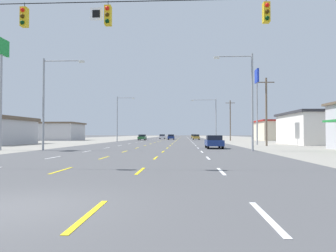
{
  "coord_description": "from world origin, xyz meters",
  "views": [
    {
      "loc": [
        3.65,
        -6.79,
        1.62
      ],
      "look_at": [
        0.72,
        51.28,
        3.06
      ],
      "focal_mm": 34.04,
      "sensor_mm": 36.0,
      "label": 1
    }
  ],
  "objects_px": {
    "pole_sign_left_row_0": "(1,65)",
    "streetlight_left_row_1": "(119,116)",
    "sedan_center_turn_midfar": "(171,137)",
    "sedan_far_right_farther": "(194,136)",
    "sedan_far_left_near": "(142,137)",
    "streetlight_right_row_0": "(248,95)",
    "sedan_inner_left_far": "(162,137)",
    "streetlight_right_row_1": "(213,116)",
    "sedan_far_right_nearest": "(214,142)",
    "streetlight_left_row_0": "(48,97)",
    "sedan_far_right_mid": "(196,137)",
    "pole_sign_right_row_1": "(257,88)"
  },
  "relations": [
    {
      "from": "sedan_inner_left_far",
      "to": "streetlight_right_row_1",
      "type": "bearing_deg",
      "value": -70.99
    },
    {
      "from": "streetlight_left_row_1",
      "to": "sedan_far_left_near",
      "type": "bearing_deg",
      "value": 80.41
    },
    {
      "from": "sedan_center_turn_midfar",
      "to": "streetlight_right_row_1",
      "type": "distance_m",
      "value": 26.05
    },
    {
      "from": "sedan_far_right_nearest",
      "to": "streetlight_left_row_0",
      "type": "xyz_separation_m",
      "value": [
        -16.69,
        -5.1,
        4.53
      ]
    },
    {
      "from": "sedan_far_left_near",
      "to": "pole_sign_right_row_1",
      "type": "height_order",
      "value": "pole_sign_right_row_1"
    },
    {
      "from": "sedan_far_right_nearest",
      "to": "pole_sign_right_row_1",
      "type": "relative_size",
      "value": 0.41
    },
    {
      "from": "sedan_far_left_near",
      "to": "sedan_center_turn_midfar",
      "type": "bearing_deg",
      "value": 47.39
    },
    {
      "from": "sedan_center_turn_midfar",
      "to": "sedan_far_right_farther",
      "type": "distance_m",
      "value": 28.99
    },
    {
      "from": "sedan_inner_left_far",
      "to": "streetlight_left_row_0",
      "type": "bearing_deg",
      "value": -95.05
    },
    {
      "from": "sedan_far_right_farther",
      "to": "pole_sign_left_row_0",
      "type": "relative_size",
      "value": 0.41
    },
    {
      "from": "sedan_far_left_near",
      "to": "pole_sign_right_row_1",
      "type": "bearing_deg",
      "value": -57.96
    },
    {
      "from": "pole_sign_left_row_0",
      "to": "streetlight_right_row_0",
      "type": "relative_size",
      "value": 1.2
    },
    {
      "from": "streetlight_left_row_0",
      "to": "streetlight_right_row_1",
      "type": "relative_size",
      "value": 1.03
    },
    {
      "from": "sedan_far_left_near",
      "to": "streetlight_left_row_0",
      "type": "height_order",
      "value": "streetlight_left_row_0"
    },
    {
      "from": "streetlight_left_row_1",
      "to": "sedan_far_right_farther",
      "type": "bearing_deg",
      "value": 71.93
    },
    {
      "from": "pole_sign_left_row_0",
      "to": "streetlight_left_row_1",
      "type": "xyz_separation_m",
      "value": [
        4.62,
        34.6,
        -3.1
      ]
    },
    {
      "from": "sedan_center_turn_midfar",
      "to": "pole_sign_left_row_0",
      "type": "bearing_deg",
      "value": -103.9
    },
    {
      "from": "sedan_inner_left_far",
      "to": "streetlight_left_row_0",
      "type": "distance_m",
      "value": 72.3
    },
    {
      "from": "sedan_inner_left_far",
      "to": "pole_sign_right_row_1",
      "type": "height_order",
      "value": "pole_sign_right_row_1"
    },
    {
      "from": "streetlight_left_row_1",
      "to": "sedan_center_turn_midfar",
      "type": "bearing_deg",
      "value": 67.57
    },
    {
      "from": "sedan_far_right_farther",
      "to": "streetlight_left_row_0",
      "type": "bearing_deg",
      "value": -101.04
    },
    {
      "from": "sedan_center_turn_midfar",
      "to": "sedan_inner_left_far",
      "type": "bearing_deg",
      "value": 104.17
    },
    {
      "from": "sedan_center_turn_midfar",
      "to": "streetlight_left_row_1",
      "type": "relative_size",
      "value": 0.48
    },
    {
      "from": "pole_sign_left_row_0",
      "to": "sedan_far_right_mid",
      "type": "bearing_deg",
      "value": 69.44
    },
    {
      "from": "sedan_far_right_nearest",
      "to": "sedan_far_right_mid",
      "type": "relative_size",
      "value": 1.0
    },
    {
      "from": "sedan_far_left_near",
      "to": "sedan_far_right_farther",
      "type": "xyz_separation_m",
      "value": [
        14.23,
        35.85,
        0.0
      ]
    },
    {
      "from": "sedan_inner_left_far",
      "to": "streetlight_right_row_0",
      "type": "distance_m",
      "value": 73.22
    },
    {
      "from": "sedan_far_right_mid",
      "to": "sedan_far_right_farther",
      "type": "distance_m",
      "value": 29.62
    },
    {
      "from": "streetlight_left_row_0",
      "to": "sedan_far_right_nearest",
      "type": "bearing_deg",
      "value": 16.99
    },
    {
      "from": "sedan_far_left_near",
      "to": "streetlight_left_row_1",
      "type": "bearing_deg",
      "value": -99.59
    },
    {
      "from": "pole_sign_right_row_1",
      "to": "streetlight_right_row_0",
      "type": "distance_m",
      "value": 17.3
    },
    {
      "from": "sedan_far_right_nearest",
      "to": "streetlight_left_row_1",
      "type": "height_order",
      "value": "streetlight_left_row_1"
    },
    {
      "from": "sedan_inner_left_far",
      "to": "sedan_far_right_farther",
      "type": "distance_m",
      "value": 17.98
    },
    {
      "from": "sedan_inner_left_far",
      "to": "pole_sign_left_row_0",
      "type": "height_order",
      "value": "pole_sign_left_row_0"
    },
    {
      "from": "sedan_center_turn_midfar",
      "to": "streetlight_right_row_1",
      "type": "height_order",
      "value": "streetlight_right_row_1"
    },
    {
      "from": "sedan_far_right_mid",
      "to": "streetlight_left_row_1",
      "type": "distance_m",
      "value": 28.29
    },
    {
      "from": "streetlight_left_row_1",
      "to": "streetlight_right_row_1",
      "type": "distance_m",
      "value": 19.31
    },
    {
      "from": "streetlight_left_row_0",
      "to": "pole_sign_left_row_0",
      "type": "bearing_deg",
      "value": -178.85
    },
    {
      "from": "sedan_far_right_mid",
      "to": "sedan_center_turn_midfar",
      "type": "relative_size",
      "value": 1.0
    },
    {
      "from": "streetlight_right_row_0",
      "to": "sedan_far_left_near",
      "type": "bearing_deg",
      "value": 108.41
    },
    {
      "from": "pole_sign_right_row_1",
      "to": "streetlight_left_row_1",
      "type": "bearing_deg",
      "value": 143.15
    },
    {
      "from": "sedan_far_right_nearest",
      "to": "streetlight_right_row_1",
      "type": "height_order",
      "value": "streetlight_right_row_1"
    },
    {
      "from": "pole_sign_right_row_1",
      "to": "sedan_far_left_near",
      "type": "bearing_deg",
      "value": 122.04
    },
    {
      "from": "sedan_far_right_farther",
      "to": "pole_sign_left_row_0",
      "type": "xyz_separation_m",
      "value": [
        -21.57,
        -86.56,
        7.73
      ]
    },
    {
      "from": "streetlight_left_row_1",
      "to": "streetlight_right_row_1",
      "type": "height_order",
      "value": "streetlight_left_row_1"
    },
    {
      "from": "streetlight_left_row_0",
      "to": "streetlight_left_row_1",
      "type": "bearing_deg",
      "value": 90.13
    },
    {
      "from": "sedan_inner_left_far",
      "to": "pole_sign_right_row_1",
      "type": "distance_m",
      "value": 58.67
    },
    {
      "from": "sedan_far_right_farther",
      "to": "streetlight_right_row_0",
      "type": "distance_m",
      "value": 86.62
    },
    {
      "from": "sedan_far_right_mid",
      "to": "pole_sign_right_row_1",
      "type": "distance_m",
      "value": 41.74
    },
    {
      "from": "sedan_far_left_near",
      "to": "streetlight_right_row_0",
      "type": "bearing_deg",
      "value": -71.59
    }
  ]
}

